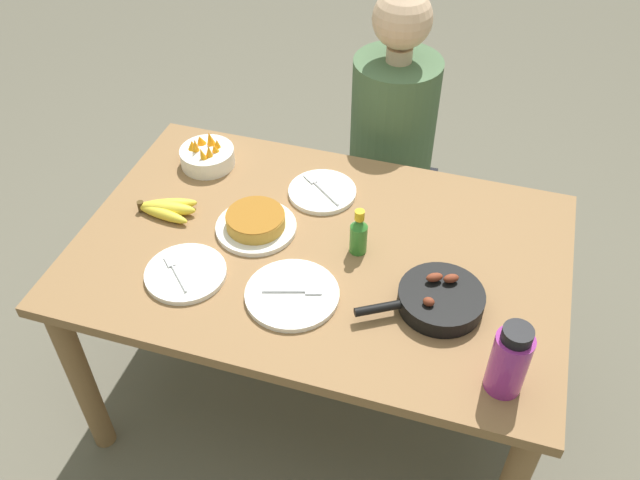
{
  "coord_description": "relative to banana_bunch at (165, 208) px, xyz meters",
  "views": [
    {
      "loc": [
        0.41,
        -1.35,
        2.07
      ],
      "look_at": [
        0.0,
        0.0,
        0.75
      ],
      "focal_mm": 38.0,
      "sensor_mm": 36.0,
      "label": 1
    }
  ],
  "objects": [
    {
      "name": "ground_plane",
      "position": [
        0.49,
        -0.01,
        -0.74
      ],
      "size": [
        14.0,
        14.0,
        0.0
      ],
      "primitive_type": "plane",
      "color": "#666051"
    },
    {
      "name": "frittata_plate_center",
      "position": [
        0.29,
        0.01,
        0.01
      ],
      "size": [
        0.24,
        0.24,
        0.06
      ],
      "color": "white",
      "rests_on": "dining_table"
    },
    {
      "name": "empty_plate_near_front",
      "position": [
        0.17,
        -0.22,
        -0.01
      ],
      "size": [
        0.23,
        0.23,
        0.02
      ],
      "color": "white",
      "rests_on": "dining_table"
    },
    {
      "name": "banana_bunch",
      "position": [
        0.0,
        0.0,
        0.0
      ],
      "size": [
        0.19,
        0.12,
        0.04
      ],
      "color": "yellow",
      "rests_on": "dining_table"
    },
    {
      "name": "skillet",
      "position": [
        0.86,
        -0.13,
        0.01
      ],
      "size": [
        0.32,
        0.24,
        0.08
      ],
      "rotation": [
        0.0,
        0.0,
        3.68
      ],
      "color": "black",
      "rests_on": "dining_table"
    },
    {
      "name": "empty_plate_far_right",
      "position": [
        0.43,
        0.23,
        -0.01
      ],
      "size": [
        0.21,
        0.21,
        0.02
      ],
      "color": "white",
      "rests_on": "dining_table"
    },
    {
      "name": "person_figure",
      "position": [
        0.55,
        0.7,
        -0.23
      ],
      "size": [
        0.34,
        0.34,
        1.21
      ],
      "color": "black",
      "rests_on": "ground_plane"
    },
    {
      "name": "water_bottle",
      "position": [
        1.05,
        -0.33,
        0.08
      ],
      "size": [
        0.09,
        0.09,
        0.2
      ],
      "color": "#992D89",
      "rests_on": "dining_table"
    },
    {
      "name": "fruit_bowl_mango",
      "position": [
        0.02,
        0.27,
        0.02
      ],
      "size": [
        0.18,
        0.18,
        0.11
      ],
      "color": "white",
      "rests_on": "dining_table"
    },
    {
      "name": "empty_plate_far_left",
      "position": [
        0.48,
        -0.21,
        -0.01
      ],
      "size": [
        0.25,
        0.25,
        0.02
      ],
      "color": "white",
      "rests_on": "dining_table"
    },
    {
      "name": "hot_sauce_bottle",
      "position": [
        0.6,
        0.01,
        0.05
      ],
      "size": [
        0.05,
        0.05,
        0.15
      ],
      "color": "#337F2D",
      "rests_on": "dining_table"
    },
    {
      "name": "dining_table",
      "position": [
        0.49,
        -0.01,
        -0.12
      ],
      "size": [
        1.4,
        0.92,
        0.72
      ],
      "color": "olive",
      "rests_on": "ground_plane"
    }
  ]
}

